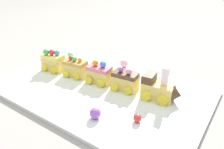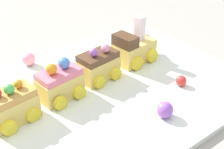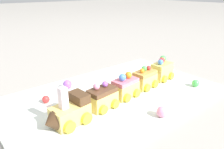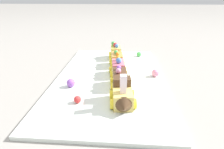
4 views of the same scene
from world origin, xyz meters
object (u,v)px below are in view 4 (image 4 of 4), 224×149
object	(u,v)px
cake_train_locomotive	(123,96)
gumball_purple	(71,83)
cake_car_strawberry	(118,68)
cake_car_lemon	(116,52)
gumball_pink	(155,73)
gumball_green	(139,54)
cake_car_chocolate	(120,79)
cake_car_caramel	(117,60)
gumball_red	(77,99)

from	to	relation	value
cake_train_locomotive	gumball_purple	xyz separation A→B (m)	(-0.10, -0.18, -0.01)
cake_car_strawberry	cake_car_lemon	distance (m)	0.20
gumball_pink	gumball_green	xyz separation A→B (m)	(-0.23, -0.05, -0.00)
cake_car_chocolate	gumball_pink	xyz separation A→B (m)	(-0.09, 0.14, -0.01)
cake_train_locomotive	cake_car_caramel	bearing A→B (deg)	-179.99
cake_car_strawberry	cake_car_lemon	size ratio (longest dim) A/B	1.00
cake_train_locomotive	cake_car_caramel	world-z (taller)	cake_train_locomotive
cake_car_strawberry	cake_train_locomotive	bearing A→B (deg)	-0.00
cake_car_chocolate	gumball_red	bearing A→B (deg)	-53.52
cake_car_lemon	cake_car_chocolate	bearing A→B (deg)	0.01
cake_train_locomotive	gumball_red	size ratio (longest dim) A/B	5.41
cake_train_locomotive	gumball_purple	bearing A→B (deg)	-123.65
cake_car_chocolate	gumball_purple	xyz separation A→B (m)	(0.02, -0.17, -0.01)
gumball_green	gumball_red	distance (m)	0.48
cake_train_locomotive	cake_car_strawberry	world-z (taller)	cake_train_locomotive
cake_car_chocolate	gumball_green	bearing A→B (deg)	158.91
cake_train_locomotive	cake_car_lemon	bearing A→B (deg)	-179.96
gumball_purple	cake_car_lemon	bearing A→B (deg)	155.43
gumball_green	cake_car_lemon	bearing A→B (deg)	-74.58
gumball_pink	gumball_purple	bearing A→B (deg)	-71.12
cake_car_caramel	gumball_green	xyz separation A→B (m)	(-0.13, 0.11, -0.02)
cake_car_caramel	cake_car_lemon	xyz separation A→B (m)	(-0.10, -0.01, 0.00)
cake_car_lemon	gumball_purple	distance (m)	0.34
gumball_pink	cake_train_locomotive	bearing A→B (deg)	-31.89
cake_train_locomotive	gumball_red	xyz separation A→B (m)	(-0.00, -0.13, -0.02)
cake_train_locomotive	cake_car_lemon	distance (m)	0.40
cake_car_chocolate	cake_car_caramel	bearing A→B (deg)	179.95
gumball_pink	gumball_purple	distance (m)	0.32
cake_car_chocolate	gumball_red	world-z (taller)	cake_car_chocolate
cake_car_lemon	cake_train_locomotive	bearing A→B (deg)	0.04
cake_car_strawberry	gumball_pink	size ratio (longest dim) A/B	2.91
gumball_purple	gumball_pink	bearing A→B (deg)	108.88
cake_car_chocolate	gumball_green	xyz separation A→B (m)	(-0.32, 0.09, -0.02)
gumball_green	gumball_red	bearing A→B (deg)	-25.90
cake_car_chocolate	cake_car_strawberry	distance (m)	0.09
cake_car_lemon	cake_car_strawberry	bearing A→B (deg)	0.08
cake_train_locomotive	cake_car_strawberry	xyz separation A→B (m)	(-0.20, -0.02, 0.00)
cake_car_lemon	gumball_green	bearing A→B (deg)	99.67
cake_car_chocolate	cake_car_lemon	xyz separation A→B (m)	(-0.29, -0.03, 0.00)
gumball_purple	gumball_red	size ratio (longest dim) A/B	1.34
cake_car_caramel	gumball_purple	bearing A→B (deg)	-42.00
cake_car_chocolate	cake_car_lemon	size ratio (longest dim) A/B	1.00
cake_car_chocolate	cake_car_caramel	world-z (taller)	cake_car_chocolate
cake_car_strawberry	gumball_green	bearing A→B (deg)	151.16
cake_car_chocolate	gumball_green	world-z (taller)	cake_car_chocolate
cake_car_chocolate	gumball_purple	bearing A→B (deg)	-90.42
gumball_green	cake_car_strawberry	bearing A→B (deg)	-23.08
gumball_pink	gumball_green	distance (m)	0.24
cake_car_caramel	gumball_red	distance (m)	0.32
cake_train_locomotive	cake_car_lemon	world-z (taller)	cake_train_locomotive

